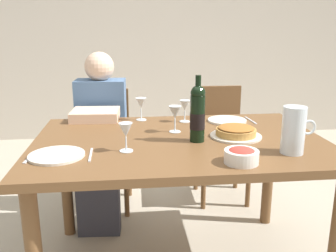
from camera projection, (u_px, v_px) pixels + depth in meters
back_wall at (148, 20)px, 4.31m from camera, size 8.00×0.10×2.80m
dining_table at (180, 155)px, 1.94m from camera, size 1.50×1.00×0.76m
wine_bottle at (198, 114)px, 1.84m from camera, size 0.08×0.08×0.34m
water_pitcher at (293, 133)px, 1.68m from camera, size 0.16×0.11×0.22m
baked_tart at (236, 132)px, 1.94m from camera, size 0.27×0.27×0.06m
salad_bowl at (241, 155)px, 1.57m from camera, size 0.15×0.15×0.07m
wine_glass_left_diner at (175, 113)px, 2.01m from camera, size 0.07×0.07×0.15m
wine_glass_right_diner at (141, 104)px, 2.27m from camera, size 0.07×0.07×0.14m
wine_glass_centre at (185, 107)px, 2.23m from camera, size 0.06×0.06×0.13m
wine_glass_spare at (126, 131)px, 1.70m from camera, size 0.07×0.07×0.14m
dinner_plate_left_setting at (57, 155)px, 1.65m from camera, size 0.25×0.25×0.01m
dinner_plate_right_setting at (227, 120)px, 2.26m from camera, size 0.24×0.24×0.01m
fork_left_setting at (31, 157)px, 1.64m from camera, size 0.03×0.16×0.00m
knife_left_setting at (91, 155)px, 1.67m from camera, size 0.01×0.18×0.00m
knife_right_setting at (251, 120)px, 2.28m from camera, size 0.02×0.18×0.00m
spoon_right_setting at (203, 122)px, 2.25m from camera, size 0.03×0.16×0.00m
chair_left at (105, 140)px, 2.77m from camera, size 0.42×0.42×0.87m
diner_left at (100, 134)px, 2.51m from camera, size 0.35×0.52×1.16m
chair_right at (220, 135)px, 2.90m from camera, size 0.41×0.41×0.87m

